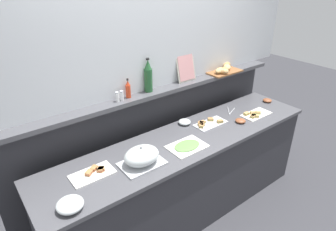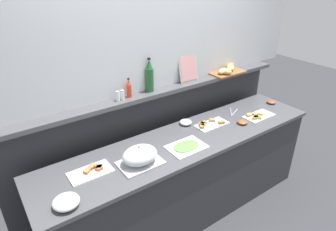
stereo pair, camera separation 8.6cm
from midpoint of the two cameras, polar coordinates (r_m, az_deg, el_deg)
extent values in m
plane|color=#38383D|center=(3.53, -3.98, -12.73)|extent=(12.00, 12.00, 0.00)
cube|color=#2D2D33|center=(2.89, 2.57, -12.34)|extent=(2.70, 0.58, 0.85)
cube|color=#4C4C51|center=(2.63, 2.76, -4.89)|extent=(2.74, 0.62, 0.03)
cube|color=#2D2D33|center=(3.11, -3.21, -5.34)|extent=(3.03, 0.08, 1.18)
cube|color=#4C4C51|center=(2.79, -2.95, 4.89)|extent=(3.03, 0.22, 0.04)
cube|color=silver|center=(2.66, -4.24, 19.61)|extent=(3.63, 0.08, 1.38)
cube|color=white|center=(2.28, -15.69, -11.04)|extent=(0.32, 0.18, 0.01)
cube|color=#AD7A47|center=(2.28, -14.07, -10.34)|extent=(0.07, 0.06, 0.01)
cube|color=#B24738|center=(2.28, -14.09, -10.18)|extent=(0.07, 0.06, 0.01)
cube|color=#AD7A47|center=(2.27, -14.12, -10.02)|extent=(0.07, 0.06, 0.01)
cube|color=#AD7A47|center=(2.27, -16.29, -10.91)|extent=(0.07, 0.07, 0.01)
cube|color=#B24738|center=(2.27, -16.32, -10.75)|extent=(0.07, 0.07, 0.01)
cube|color=#AD7A47|center=(2.26, -16.34, -10.59)|extent=(0.07, 0.07, 0.01)
cube|color=#AD7A47|center=(2.31, -15.34, -10.11)|extent=(0.07, 0.06, 0.01)
cube|color=#B24738|center=(2.30, -15.37, -9.95)|extent=(0.07, 0.06, 0.01)
cube|color=#AD7A47|center=(2.30, -15.39, -9.79)|extent=(0.07, 0.06, 0.01)
cube|color=#AD7A47|center=(2.28, -14.10, -10.38)|extent=(0.07, 0.07, 0.01)
cube|color=#B24738|center=(2.28, -14.13, -10.22)|extent=(0.07, 0.07, 0.01)
cube|color=#AD7A47|center=(2.27, -14.15, -10.06)|extent=(0.07, 0.07, 0.01)
cube|color=silver|center=(2.87, 7.49, -1.60)|extent=(0.34, 0.16, 0.01)
cube|color=#AD7A47|center=(2.81, 5.66, -1.93)|extent=(0.05, 0.06, 0.01)
cube|color=#66994C|center=(2.81, 5.67, -1.78)|extent=(0.05, 0.06, 0.01)
cube|color=#AD7A47|center=(2.80, 5.68, -1.64)|extent=(0.05, 0.06, 0.01)
cube|color=#AD7A47|center=(2.85, 5.91, -1.49)|extent=(0.06, 0.04, 0.01)
cube|color=#66994C|center=(2.85, 5.91, -1.35)|extent=(0.06, 0.04, 0.01)
cube|color=#AD7A47|center=(2.84, 5.92, -1.21)|extent=(0.06, 0.04, 0.01)
cube|color=#AD7A47|center=(2.92, 7.51, -0.90)|extent=(0.07, 0.07, 0.01)
cube|color=#66994C|center=(2.91, 7.52, -0.76)|extent=(0.07, 0.07, 0.01)
cube|color=#AD7A47|center=(2.91, 7.53, -0.62)|extent=(0.07, 0.07, 0.01)
cube|color=#AD7A47|center=(2.84, 5.64, -1.64)|extent=(0.06, 0.07, 0.01)
cube|color=#66994C|center=(2.83, 5.65, -1.49)|extent=(0.06, 0.07, 0.01)
cube|color=#AD7A47|center=(2.83, 5.65, -1.35)|extent=(0.06, 0.07, 0.01)
cube|color=#AD7A47|center=(2.89, 9.33, -1.27)|extent=(0.07, 0.06, 0.01)
cube|color=#66994C|center=(2.89, 9.34, -1.13)|extent=(0.07, 0.06, 0.01)
cube|color=#AD7A47|center=(2.89, 9.35, -0.99)|extent=(0.07, 0.06, 0.01)
cube|color=#AD7A47|center=(2.79, 5.64, -2.19)|extent=(0.07, 0.07, 0.01)
cube|color=#66994C|center=(2.79, 5.65, -2.04)|extent=(0.07, 0.07, 0.01)
cube|color=#AD7A47|center=(2.78, 5.66, -1.90)|extent=(0.07, 0.07, 0.01)
cube|color=white|center=(3.15, 16.18, 0.21)|extent=(0.33, 0.17, 0.01)
cube|color=tan|center=(3.14, 15.60, 0.40)|extent=(0.07, 0.06, 0.01)
cube|color=#66994C|center=(3.14, 15.62, 0.53)|extent=(0.07, 0.06, 0.01)
cube|color=tan|center=(3.13, 15.63, 0.66)|extent=(0.07, 0.06, 0.01)
cube|color=tan|center=(3.16, 16.48, 0.44)|extent=(0.07, 0.07, 0.01)
cube|color=#66994C|center=(3.15, 16.50, 0.57)|extent=(0.07, 0.07, 0.01)
cube|color=tan|center=(3.15, 16.52, 0.70)|extent=(0.07, 0.07, 0.01)
cube|color=tan|center=(3.07, 15.44, -0.25)|extent=(0.07, 0.06, 0.01)
cube|color=#66994C|center=(3.06, 15.45, -0.12)|extent=(0.07, 0.06, 0.01)
cube|color=tan|center=(3.06, 15.47, 0.01)|extent=(0.07, 0.06, 0.01)
cube|color=tan|center=(3.07, 15.63, -0.22)|extent=(0.07, 0.05, 0.01)
cube|color=#66994C|center=(3.07, 15.65, -0.09)|extent=(0.07, 0.05, 0.01)
cube|color=tan|center=(3.06, 15.67, 0.04)|extent=(0.07, 0.05, 0.01)
cube|color=tan|center=(3.10, 14.36, 0.21)|extent=(0.06, 0.04, 0.01)
cube|color=#66994C|center=(3.10, 14.37, 0.34)|extent=(0.06, 0.04, 0.01)
cube|color=tan|center=(3.09, 14.39, 0.47)|extent=(0.06, 0.04, 0.01)
cube|color=tan|center=(3.08, 16.12, -0.19)|extent=(0.07, 0.07, 0.01)
cube|color=#66994C|center=(3.08, 16.14, -0.06)|extent=(0.07, 0.07, 0.01)
cube|color=tan|center=(3.08, 16.16, 0.07)|extent=(0.07, 0.07, 0.01)
cube|color=white|center=(2.50, 2.76, -6.11)|extent=(0.32, 0.23, 0.01)
ellipsoid|color=#66994C|center=(2.49, 2.76, -5.90)|extent=(0.24, 0.16, 0.01)
cube|color=#B7BABF|center=(2.31, -6.20, -9.35)|extent=(0.34, 0.24, 0.01)
ellipsoid|color=silver|center=(2.27, -6.29, -7.84)|extent=(0.28, 0.23, 0.14)
sphere|color=#B7BABF|center=(2.22, -6.39, -6.18)|extent=(0.02, 0.02, 0.02)
ellipsoid|color=silver|center=(2.03, -19.88, -16.12)|extent=(0.17, 0.17, 0.07)
ellipsoid|color=#BF4C3F|center=(2.04, -19.82, -16.38)|extent=(0.14, 0.14, 0.04)
ellipsoid|color=silver|center=(2.84, 2.40, -1.26)|extent=(0.12, 0.12, 0.05)
ellipsoid|color=#F28C4C|center=(2.85, 2.40, -1.42)|extent=(0.09, 0.09, 0.03)
ellipsoid|color=brown|center=(3.49, 18.24, 2.84)|extent=(0.10, 0.10, 0.03)
ellipsoid|color=brown|center=(2.95, 13.22, -1.01)|extent=(0.10, 0.10, 0.04)
cylinder|color=#B7BABF|center=(3.16, 11.01, 0.91)|extent=(0.13, 0.14, 0.01)
cylinder|color=#B7BABF|center=(3.16, 11.68, 0.82)|extent=(0.17, 0.08, 0.01)
sphere|color=#B7BABF|center=(3.08, 11.16, 0.17)|extent=(0.01, 0.01, 0.01)
cylinder|color=#23562D|center=(2.69, -4.80, 6.90)|extent=(0.08, 0.08, 0.22)
cone|color=#23562D|center=(2.64, -4.93, 9.96)|extent=(0.06, 0.06, 0.08)
cylinder|color=black|center=(2.63, -4.97, 11.00)|extent=(0.03, 0.03, 0.02)
cylinder|color=red|center=(2.59, -8.75, 4.69)|extent=(0.04, 0.04, 0.12)
cone|color=red|center=(2.56, -8.88, 6.34)|extent=(0.04, 0.04, 0.04)
cylinder|color=black|center=(2.55, -8.93, 6.98)|extent=(0.02, 0.02, 0.02)
cylinder|color=white|center=(2.53, -10.88, 3.50)|extent=(0.03, 0.03, 0.08)
cylinder|color=#B7BABF|center=(2.52, -10.97, 4.41)|extent=(0.03, 0.03, 0.01)
cylinder|color=white|center=(2.55, -10.01, 3.75)|extent=(0.03, 0.03, 0.08)
cylinder|color=#B7BABF|center=(2.54, -10.09, 4.65)|extent=(0.03, 0.03, 0.01)
cube|color=brown|center=(3.29, 9.91, 8.57)|extent=(0.40, 0.26, 0.02)
ellipsoid|color=tan|center=(3.32, 10.75, 9.29)|extent=(0.17, 0.17, 0.06)
ellipsoid|color=tan|center=(3.18, 10.01, 8.59)|extent=(0.13, 0.15, 0.06)
ellipsoid|color=#B7844C|center=(3.20, 10.12, 8.73)|extent=(0.16, 0.15, 0.06)
ellipsoid|color=tan|center=(3.20, 9.39, 8.73)|extent=(0.17, 0.12, 0.06)
ellipsoid|color=#B7844C|center=(3.41, 10.67, 9.78)|extent=(0.14, 0.11, 0.06)
cube|color=#B2AD9E|center=(2.95, 2.67, 9.37)|extent=(0.22, 0.08, 0.28)
cube|color=#CC8C8C|center=(2.94, 2.77, 9.37)|extent=(0.19, 0.06, 0.24)
camera|label=1|loc=(0.04, -90.98, -0.50)|focal=31.07mm
camera|label=2|loc=(0.04, 89.02, 0.50)|focal=31.07mm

